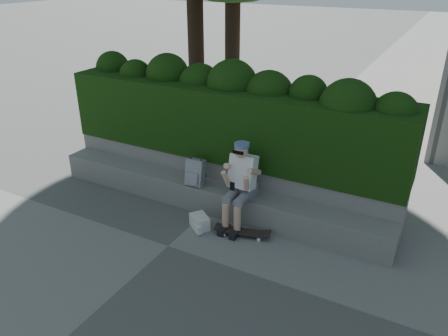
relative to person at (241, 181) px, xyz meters
The scene contains 8 objects.
ground 1.46m from the person, 121.59° to the right, with size 80.00×80.00×0.00m, color slate.
bench_ledge 0.86m from the person, 164.56° to the left, with size 6.00×0.45×0.45m, color gray.
planter_wall 1.00m from the person, 135.03° to the left, with size 6.00×0.50×0.75m, color gray.
hedge 1.25m from the person, 126.70° to the left, with size 6.00×1.00×1.20m, color black.
person is the anchor object (origin of this frame).
skateboard 0.77m from the person, 58.18° to the right, with size 0.79×0.37×0.08m.
backpack_plaid 0.88m from the person, behind, with size 0.30×0.16×0.44m, color #ACACB0.
backpack_ground 0.92m from the person, 140.15° to the right, with size 0.33×0.23×0.21m, color silver.
Camera 1 is at (3.26, -4.31, 3.77)m, focal length 35.00 mm.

